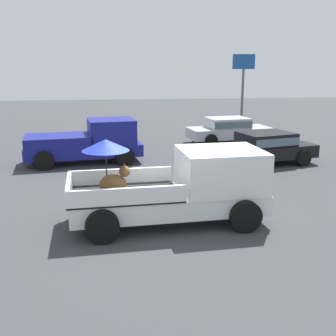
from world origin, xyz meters
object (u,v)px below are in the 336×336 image
object	(u,v)px
pickup_truck_main	(184,186)
pickup_truck_red	(88,142)
parked_sedan_far	(264,147)
motel_sign	(243,77)
parked_sedan_near	(228,129)

from	to	relation	value
pickup_truck_main	pickup_truck_red	bearing A→B (deg)	107.77
parked_sedan_far	motel_sign	world-z (taller)	motel_sign
parked_sedan_near	parked_sedan_far	size ratio (longest dim) A/B	0.98
parked_sedan_far	motel_sign	size ratio (longest dim) A/B	0.99
pickup_truck_main	pickup_truck_red	world-z (taller)	pickup_truck_main
pickup_truck_red	parked_sedan_far	size ratio (longest dim) A/B	1.09
parked_sedan_near	motel_sign	world-z (taller)	motel_sign
pickup_truck_main	parked_sedan_near	xyz separation A→B (m)	(4.14, 10.95, -0.22)
parked_sedan_near	parked_sedan_far	bearing A→B (deg)	-96.21
parked_sedan_near	motel_sign	distance (m)	5.66
parked_sedan_far	pickup_truck_main	bearing A→B (deg)	39.24
pickup_truck_main	parked_sedan_far	world-z (taller)	pickup_truck_main
pickup_truck_main	parked_sedan_far	size ratio (longest dim) A/B	1.12
pickup_truck_red	parked_sedan_far	world-z (taller)	pickup_truck_red
parked_sedan_near	motel_sign	xyz separation A→B (m)	(2.09, 4.58, 2.57)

